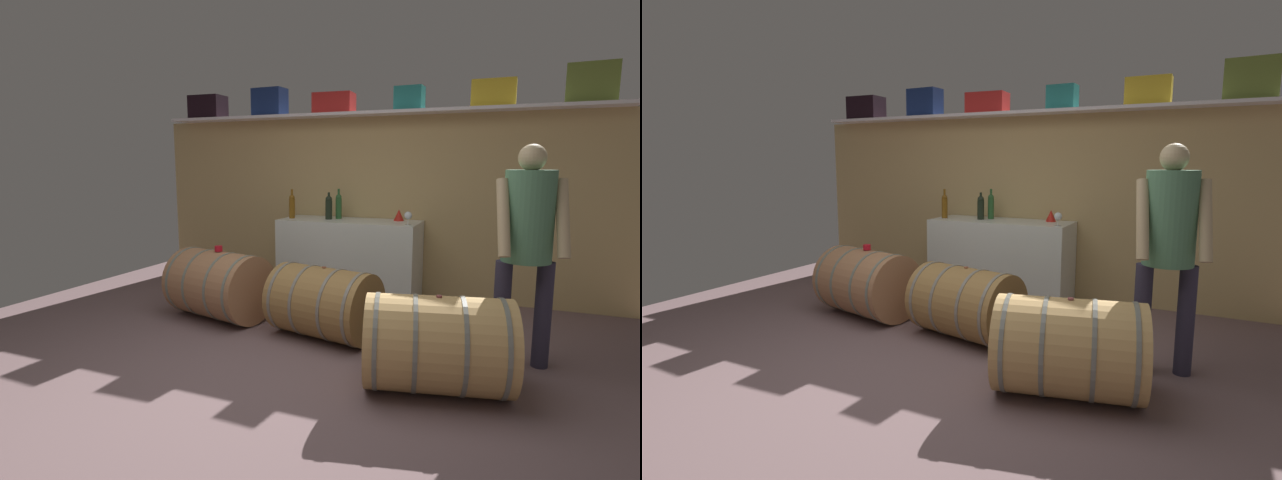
{
  "view_description": "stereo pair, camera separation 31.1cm",
  "coord_description": "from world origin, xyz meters",
  "views": [
    {
      "loc": [
        1.54,
        -2.7,
        1.47
      ],
      "look_at": [
        0.05,
        0.92,
        0.84
      ],
      "focal_mm": 27.18,
      "sensor_mm": 36.0,
      "label": 1
    },
    {
      "loc": [
        1.83,
        -2.57,
        1.47
      ],
      "look_at": [
        0.05,
        0.92,
        0.84
      ],
      "focal_mm": 27.18,
      "sensor_mm": 36.0,
      "label": 2
    }
  ],
  "objects": [
    {
      "name": "red_funnel",
      "position": [
        0.36,
        2.38,
        0.91
      ],
      "size": [
        0.11,
        0.11,
        0.12
      ],
      "primitive_type": "cone",
      "color": "red",
      "rests_on": "work_cabinet"
    },
    {
      "name": "wine_barrel_far",
      "position": [
        0.07,
        0.95,
        0.3
      ],
      "size": [
        0.97,
        0.76,
        0.61
      ],
      "rotation": [
        0.0,
        0.0,
        -0.21
      ],
      "color": "olive",
      "rests_on": "ground"
    },
    {
      "name": "tasting_cup",
      "position": [
        -1.04,
        1.05,
        0.67
      ],
      "size": [
        0.07,
        0.07,
        0.05
      ],
      "primitive_type": "cylinder",
      "color": "red",
      "rests_on": "wine_barrel_near"
    },
    {
      "name": "toolcase_yellow",
      "position": [
        1.25,
        2.44,
        2.13
      ],
      "size": [
        0.41,
        0.19,
        0.26
      ],
      "primitive_type": "cube",
      "rotation": [
        0.0,
        0.0,
        -0.01
      ],
      "color": "yellow",
      "rests_on": "high_shelf_board"
    },
    {
      "name": "wine_barrel_near",
      "position": [
        -1.04,
        1.05,
        0.32
      ],
      "size": [
        1.01,
        0.82,
        0.65
      ],
      "rotation": [
        0.0,
        0.0,
        -0.23
      ],
      "color": "#A7734D",
      "rests_on": "ground"
    },
    {
      "name": "work_cabinet",
      "position": [
        -0.15,
        2.23,
        0.43
      ],
      "size": [
        1.51,
        0.59,
        0.85
      ],
      "primitive_type": "cube",
      "color": "white",
      "rests_on": "ground"
    },
    {
      "name": "toolcase_red",
      "position": [
        -0.41,
        2.44,
        2.11
      ],
      "size": [
        0.45,
        0.29,
        0.22
      ],
      "primitive_type": "cube",
      "rotation": [
        0.0,
        0.0,
        0.06
      ],
      "color": "red",
      "rests_on": "high_shelf_board"
    },
    {
      "name": "back_wall_panel",
      "position": [
        0.0,
        2.59,
        0.98
      ],
      "size": [
        5.37,
        0.1,
        1.97
      ],
      "primitive_type": "cube",
      "color": "tan",
      "rests_on": "ground"
    },
    {
      "name": "toolcase_olive",
      "position": [
        2.08,
        2.44,
        2.18
      ],
      "size": [
        0.44,
        0.21,
        0.36
      ],
      "primitive_type": "cube",
      "rotation": [
        0.0,
        0.0,
        -0.06
      ],
      "color": "olive",
      "rests_on": "high_shelf_board"
    },
    {
      "name": "wine_barrel_flank",
      "position": [
        1.11,
        0.32,
        0.32
      ],
      "size": [
        1.03,
        0.8,
        0.64
      ],
      "rotation": [
        0.0,
        0.0,
        0.22
      ],
      "color": "tan",
      "rests_on": "ground"
    },
    {
      "name": "wine_glass",
      "position": [
        0.53,
        2.05,
        0.94
      ],
      "size": [
        0.08,
        0.08,
        0.14
      ],
      "color": "white",
      "rests_on": "work_cabinet"
    },
    {
      "name": "wine_bottle_green",
      "position": [
        -0.31,
        2.32,
        1.0
      ],
      "size": [
        0.07,
        0.07,
        0.33
      ],
      "color": "#2A5A2B",
      "rests_on": "work_cabinet"
    },
    {
      "name": "ground_plane",
      "position": [
        0.0,
        0.65,
        -0.01
      ],
      "size": [
        6.57,
        8.37,
        0.02
      ],
      "primitive_type": "cube",
      "color": "#71585A"
    },
    {
      "name": "toolcase_teal",
      "position": [
        0.42,
        2.44,
        2.12
      ],
      "size": [
        0.3,
        0.21,
        0.24
      ],
      "primitive_type": "cube",
      "rotation": [
        0.0,
        0.0,
        -0.04
      ],
      "color": "teal",
      "rests_on": "high_shelf_board"
    },
    {
      "name": "wine_bottle_dark",
      "position": [
        -0.39,
        2.23,
        0.99
      ],
      "size": [
        0.08,
        0.08,
        0.29
      ],
      "color": "black",
      "rests_on": "work_cabinet"
    },
    {
      "name": "high_shelf_board",
      "position": [
        0.0,
        2.44,
        1.98
      ],
      "size": [
        4.94,
        0.4,
        0.03
      ],
      "primitive_type": "cube",
      "color": "white",
      "rests_on": "back_wall_panel"
    },
    {
      "name": "toolcase_navy",
      "position": [
        -1.21,
        2.44,
        2.16
      ],
      "size": [
        0.38,
        0.25,
        0.31
      ],
      "primitive_type": "cube",
      "rotation": [
        0.0,
        0.0,
        -0.04
      ],
      "color": "navy",
      "rests_on": "high_shelf_board"
    },
    {
      "name": "toolcase_black",
      "position": [
        -2.07,
        2.44,
        2.14
      ],
      "size": [
        0.42,
        0.3,
        0.27
      ],
      "primitive_type": "cube",
      "rotation": [
        0.0,
        0.0,
        0.04
      ],
      "color": "black",
      "rests_on": "high_shelf_board"
    },
    {
      "name": "wine_bottle_amber",
      "position": [
        -0.81,
        2.16,
        0.99
      ],
      "size": [
        0.07,
        0.07,
        0.32
      ],
      "color": "brown",
      "rests_on": "work_cabinet"
    },
    {
      "name": "winemaker_pouring",
      "position": [
        1.61,
        0.95,
        0.98
      ],
      "size": [
        0.52,
        0.45,
        1.59
      ],
      "rotation": [
        0.0,
        0.0,
        -2.87
      ],
      "color": "#2E2B3E",
      "rests_on": "ground"
    }
  ]
}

